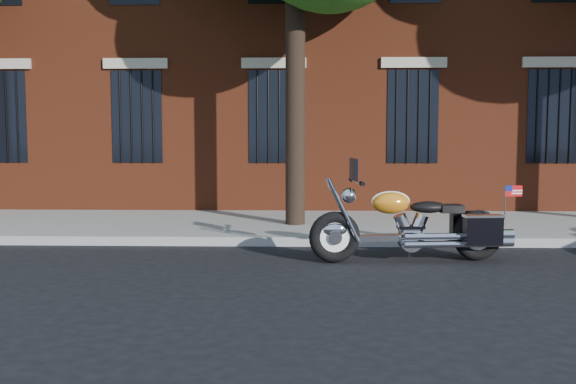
{
  "coord_description": "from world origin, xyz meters",
  "views": [
    {
      "loc": [
        0.7,
        -8.93,
        1.78
      ],
      "look_at": [
        0.43,
        0.8,
        0.93
      ],
      "focal_mm": 40.0,
      "sensor_mm": 36.0,
      "label": 1
    }
  ],
  "objects": [
    {
      "name": "motorcycle",
      "position": [
        2.27,
        0.09,
        0.5
      ],
      "size": [
        2.94,
        1.0,
        1.47
      ],
      "rotation": [
        0.0,
        0.0,
        0.11
      ],
      "color": "black",
      "rests_on": "ground"
    },
    {
      "name": "curb",
      "position": [
        0.0,
        1.38,
        0.07
      ],
      "size": [
        40.0,
        0.16,
        0.15
      ],
      "primitive_type": "cube",
      "color": "gray",
      "rests_on": "ground"
    },
    {
      "name": "sidewalk",
      "position": [
        0.0,
        3.26,
        0.07
      ],
      "size": [
        40.0,
        3.6,
        0.15
      ],
      "primitive_type": "cube",
      "color": "gray",
      "rests_on": "ground"
    },
    {
      "name": "ground",
      "position": [
        0.0,
        0.0,
        0.0
      ],
      "size": [
        120.0,
        120.0,
        0.0
      ],
      "primitive_type": "plane",
      "color": "black",
      "rests_on": "ground"
    }
  ]
}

